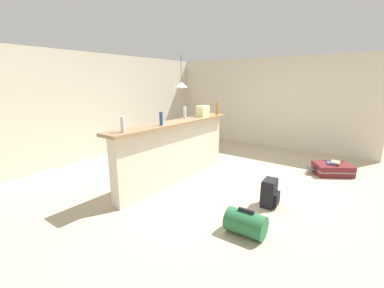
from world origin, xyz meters
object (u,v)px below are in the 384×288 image
Objects in this scene: bottle_amber at (217,108)px; grocery_bag at (203,111)px; suitcase_flat_maroon at (332,169)px; dining_chair_near_partition at (197,135)px; bottle_clear at (185,113)px; backpack_black at (270,193)px; dining_table at (183,128)px; bottle_white at (123,124)px; bottle_blue at (161,119)px; duffel_bag_green at (246,223)px; pendant_lamp at (181,85)px; book_stack at (334,163)px.

bottle_amber reaches higher than grocery_bag.
dining_chair_near_partition is at bearing 99.17° from suitcase_flat_maroon.
bottle_clear is 0.56× the size of backpack_black.
dining_chair_near_partition reaches higher than dining_table.
bottle_white is 3.04m from dining_chair_near_partition.
dining_table is at bearing 85.17° from dining_chair_near_partition.
bottle_blue is at bearing -169.54° from bottle_clear.
bottle_blue is at bearing 138.55° from suitcase_flat_maroon.
grocery_bag is 2.73m from duffel_bag_green.
duffel_bag_green is (-0.90, -0.03, -0.05)m from backpack_black.
bottle_clear is 0.48× the size of duffel_bag_green.
backpack_black is at bearing -122.58° from dining_chair_near_partition.
grocery_bag is at bearing 168.16° from bottle_amber.
duffel_bag_green is at bearing -140.98° from bottle_amber.
bottle_clear is at bearing 4.81° from bottle_white.
grocery_bag is 0.31× the size of pendant_lamp.
backpack_black reaches higher than suitcase_flat_maroon.
bottle_clear is 0.25× the size of dining_chair_near_partition.
bottle_clear reaches higher than book_stack.
dining_table reaches higher than backpack_black.
pendant_lamp is at bearing 31.45° from bottle_blue.
bottle_amber is at bearing -1.17° from bottle_white.
bottle_clear is 2.53m from duffel_bag_green.
bottle_white is at bearing -156.96° from dining_table.
pendant_lamp is 1.73× the size of duffel_bag_green.
book_stack is at bearing -80.85° from dining_chair_near_partition.
dining_table is (1.30, 1.10, -0.61)m from bottle_clear.
bottle_clear is (1.60, 0.13, 0.00)m from bottle_white.
bottle_white is 0.54× the size of backpack_black.
dining_chair_near_partition is 1.06× the size of suitcase_flat_maroon.
duffel_bag_green reaches higher than book_stack.
suitcase_flat_maroon is at bearing 88.56° from book_stack.
bottle_white reaches higher than grocery_bag.
duffel_bag_green is (-1.72, -1.82, -1.10)m from grocery_bag.
bottle_clear is at bearing 57.07° from duffel_bag_green.
bottle_blue is 2.64m from pendant_lamp.
bottle_blue is 3.59m from book_stack.
pendant_lamp is at bearing 95.94° from suitcase_flat_maroon.
backpack_black is at bearing -74.00° from bottle_blue.
backpack_black is (-1.23, -1.70, -1.07)m from bottle_amber.
bottle_clear reaches higher than duffel_bag_green.
suitcase_flat_maroon is at bearing -82.75° from dining_table.
dining_table reaches higher than duffel_bag_green.
backpack_black reaches higher than duffel_bag_green.
bottle_blue reaches higher than duffel_bag_green.
backpack_black is at bearing -54.16° from bottle_white.
dining_chair_near_partition reaches higher than duffel_bag_green.
suitcase_flat_maroon is at bearing -80.83° from dining_chair_near_partition.
suitcase_flat_maroon is 3.38× the size of book_stack.
bottle_blue is at bearing 76.98° from duffel_bag_green.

